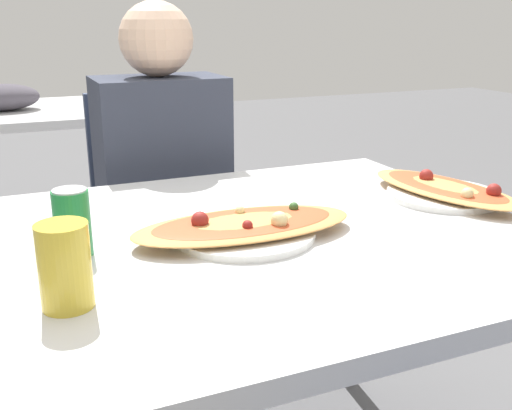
# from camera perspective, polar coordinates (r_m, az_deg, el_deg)

# --- Properties ---
(dining_table) EXTENTS (1.09, 0.96, 0.75)m
(dining_table) POSITION_cam_1_polar(r_m,az_deg,el_deg) (1.25, 1.14, -5.71)
(dining_table) COLOR silver
(dining_table) RESTS_ON ground_plane
(chair_far_seated) EXTENTS (0.40, 0.40, 0.93)m
(chair_far_seated) POSITION_cam_1_polar(r_m,az_deg,el_deg) (2.01, -9.39, -1.31)
(chair_far_seated) COLOR #2D3851
(chair_far_seated) RESTS_ON ground_plane
(person_seated) EXTENTS (0.38, 0.27, 1.21)m
(person_seated) POSITION_cam_1_polar(r_m,az_deg,el_deg) (1.85, -8.79, 3.32)
(person_seated) COLOR #2D2D38
(person_seated) RESTS_ON ground_plane
(pizza_main) EXTENTS (0.46, 0.28, 0.06)m
(pizza_main) POSITION_cam_1_polar(r_m,az_deg,el_deg) (1.19, -1.13, -2.09)
(pizza_main) COLOR white
(pizza_main) RESTS_ON dining_table
(soda_can) EXTENTS (0.07, 0.07, 0.12)m
(soda_can) POSITION_cam_1_polar(r_m,az_deg,el_deg) (1.13, -17.09, -1.62)
(soda_can) COLOR #197233
(soda_can) RESTS_ON dining_table
(drink_glass) EXTENTS (0.08, 0.08, 0.13)m
(drink_glass) POSITION_cam_1_polar(r_m,az_deg,el_deg) (0.93, -17.75, -5.56)
(drink_glass) COLOR gold
(drink_glass) RESTS_ON dining_table
(pizza_second) EXTENTS (0.27, 0.44, 0.06)m
(pizza_second) POSITION_cam_1_polar(r_m,az_deg,el_deg) (1.51, 17.52, 1.36)
(pizza_second) COLOR white
(pizza_second) RESTS_ON dining_table
(background_table) EXTENTS (1.10, 0.80, 0.87)m
(background_table) POSITION_cam_1_polar(r_m,az_deg,el_deg) (3.06, -19.28, 7.66)
(background_table) COLOR silver
(background_table) RESTS_ON ground_plane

